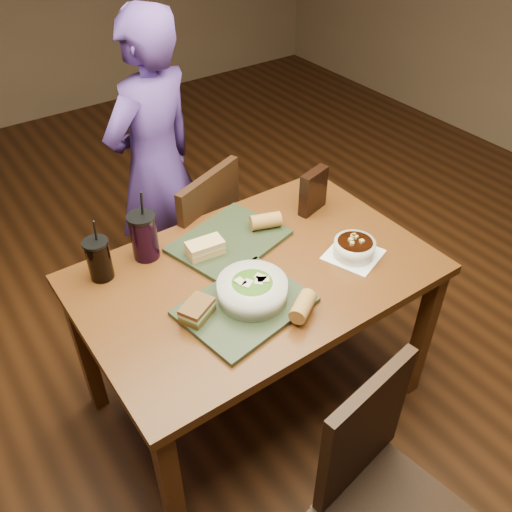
# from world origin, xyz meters

# --- Properties ---
(ground) EXTENTS (6.00, 6.00, 0.00)m
(ground) POSITION_xyz_m (0.00, 0.00, 0.00)
(ground) COLOR #381C0B
(ground) RESTS_ON ground
(dining_table) EXTENTS (1.30, 0.85, 0.75)m
(dining_table) POSITION_xyz_m (0.00, 0.00, 0.66)
(dining_table) COLOR #542D10
(dining_table) RESTS_ON ground
(chair_near) EXTENTS (0.43, 0.43, 0.87)m
(chair_near) POSITION_xyz_m (-0.09, -0.78, 0.48)
(chair_near) COLOR black
(chair_near) RESTS_ON ground
(chair_far) EXTENTS (0.51, 0.52, 0.90)m
(chair_far) POSITION_xyz_m (0.09, 0.57, 0.50)
(chair_far) COLOR black
(chair_far) RESTS_ON ground
(diner) EXTENTS (0.63, 0.52, 1.50)m
(diner) POSITION_xyz_m (0.05, 0.92, 0.75)
(diner) COLOR #472C79
(diner) RESTS_ON ground
(tray_near) EXTENTS (0.47, 0.38, 0.02)m
(tray_near) POSITION_xyz_m (-0.14, -0.14, 0.76)
(tray_near) COLOR #242E1B
(tray_near) RESTS_ON dining_table
(tray_far) EXTENTS (0.49, 0.42, 0.02)m
(tray_far) POSITION_xyz_m (0.01, 0.20, 0.76)
(tray_far) COLOR #242E1B
(tray_far) RESTS_ON dining_table
(salad_bowl) EXTENTS (0.24, 0.24, 0.08)m
(salad_bowl) POSITION_xyz_m (-0.11, -0.13, 0.81)
(salad_bowl) COLOR silver
(salad_bowl) RESTS_ON tray_near
(soup_bowl) EXTENTS (0.25, 0.25, 0.08)m
(soup_bowl) POSITION_xyz_m (0.36, -0.14, 0.79)
(soup_bowl) COLOR white
(soup_bowl) RESTS_ON dining_table
(sandwich_near) EXTENTS (0.14, 0.12, 0.05)m
(sandwich_near) POSITION_xyz_m (-0.31, -0.09, 0.79)
(sandwich_near) COLOR #593819
(sandwich_near) RESTS_ON tray_near
(sandwich_far) EXTENTS (0.15, 0.09, 0.06)m
(sandwich_far) POSITION_xyz_m (-0.11, 0.18, 0.80)
(sandwich_far) COLOR tan
(sandwich_far) RESTS_ON tray_far
(baguette_near) EXTENTS (0.13, 0.11, 0.06)m
(baguette_near) POSITION_xyz_m (-0.01, -0.28, 0.80)
(baguette_near) COLOR #AD7533
(baguette_near) RESTS_ON tray_near
(baguette_far) EXTENTS (0.14, 0.10, 0.06)m
(baguette_far) POSITION_xyz_m (0.18, 0.18, 0.80)
(baguette_far) COLOR #AD7533
(baguette_far) RESTS_ON tray_far
(cup_cola) EXTENTS (0.09, 0.09, 0.25)m
(cup_cola) POSITION_xyz_m (-0.48, 0.30, 0.83)
(cup_cola) COLOR black
(cup_cola) RESTS_ON dining_table
(cup_berry) EXTENTS (0.11, 0.11, 0.29)m
(cup_berry) POSITION_xyz_m (-0.29, 0.31, 0.85)
(cup_berry) COLOR black
(cup_berry) RESTS_ON dining_table
(chip_bag) EXTENTS (0.15, 0.08, 0.19)m
(chip_bag) POSITION_xyz_m (0.43, 0.19, 0.84)
(chip_bag) COLOR black
(chip_bag) RESTS_ON dining_table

